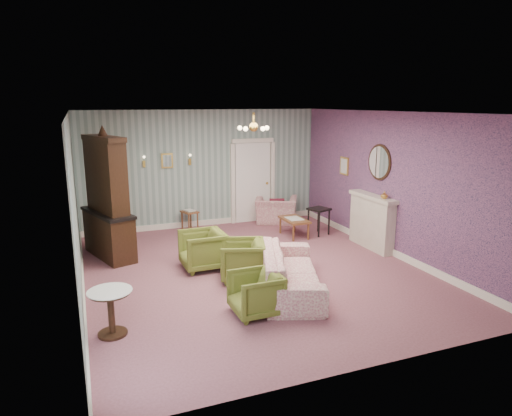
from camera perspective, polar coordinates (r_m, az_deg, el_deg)
name	(u,v)px	position (r m, az deg, el deg)	size (l,w,h in m)	color
floor	(254,271)	(8.67, -0.28, -7.77)	(7.00, 7.00, 0.00)	#8C515E
ceiling	(254,112)	(8.11, -0.30, 11.77)	(7.00, 7.00, 0.00)	white
wall_back	(203,169)	(11.56, -6.53, 4.83)	(6.00, 6.00, 0.00)	slate
wall_front	(367,252)	(5.25, 13.58, -5.38)	(6.00, 6.00, 0.00)	slate
wall_left	(75,208)	(7.74, -21.50, -0.03)	(7.00, 7.00, 0.00)	slate
wall_right	(392,184)	(9.73, 16.46, 2.86)	(7.00, 7.00, 0.00)	slate
wall_right_floral	(391,184)	(9.72, 16.39, 2.85)	(7.00, 7.00, 0.00)	#B25986
door	(253,181)	(11.97, -0.40, 3.41)	(1.12, 0.12, 2.16)	white
olive_chair_a	(256,292)	(6.87, -0.05, -10.32)	(0.69, 0.65, 0.71)	#5F6623
olive_chair_b	(242,258)	(8.15, -1.71, -6.22)	(0.76, 0.71, 0.78)	#5F6623
olive_chair_c	(203,248)	(8.72, -6.65, -4.95)	(0.78, 0.73, 0.80)	#5F6623
sofa_chintz	(291,264)	(7.71, 4.31, -6.92)	(2.30, 0.67, 0.90)	#9E3F58
wingback_chair	(276,206)	(11.92, 2.53, 0.28)	(1.03, 0.67, 0.90)	#9E3F58
dresser	(106,194)	(9.58, -18.09, 1.64)	(0.54, 1.55, 2.59)	black
fireplace	(372,222)	(10.14, 14.15, -1.64)	(0.30, 1.40, 1.16)	beige
mantel_vase	(384,195)	(9.68, 15.63, 1.55)	(0.15, 0.15, 0.15)	gold
oval_mirror	(379,162)	(9.97, 15.03, 5.50)	(0.04, 0.76, 0.84)	white
framed_print	(344,166)	(11.11, 10.90, 5.14)	(0.04, 0.34, 0.42)	gold
coffee_table	(294,227)	(10.79, 4.74, -2.41)	(0.47, 0.85, 0.43)	brown
side_table_black	(319,221)	(10.97, 7.77, -1.66)	(0.43, 0.43, 0.64)	black
pedestal_table	(111,313)	(6.60, -17.51, -12.26)	(0.59, 0.59, 0.64)	black
nesting_table	(190,220)	(11.34, -8.21, -1.47)	(0.32, 0.41, 0.53)	brown
gilt_mirror_back	(167,161)	(11.29, -10.95, 5.77)	(0.28, 0.06, 0.36)	gold
sconce_left	(144,162)	(11.19, -13.71, 5.57)	(0.16, 0.12, 0.30)	gold
sconce_right	(190,160)	(11.38, -8.20, 5.93)	(0.16, 0.12, 0.30)	gold
chandelier	(254,128)	(8.12, -0.30, 9.87)	(0.56, 0.56, 0.36)	gold
burgundy_cushion	(277,206)	(11.76, 2.60, 0.24)	(0.38, 0.10, 0.38)	maroon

